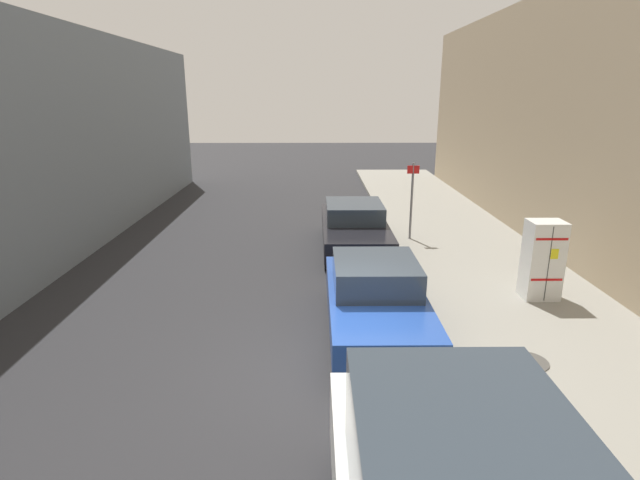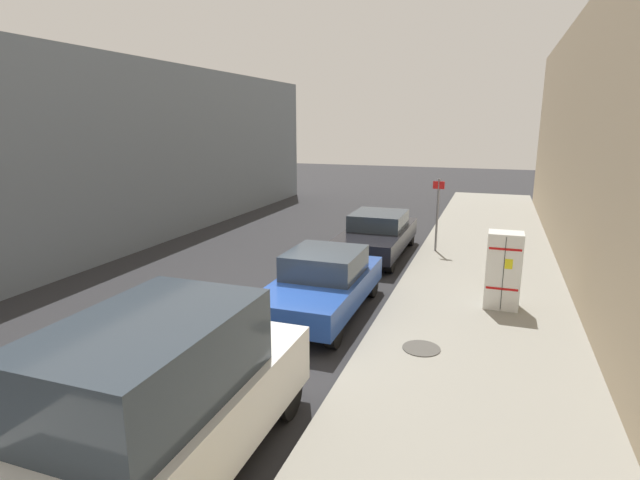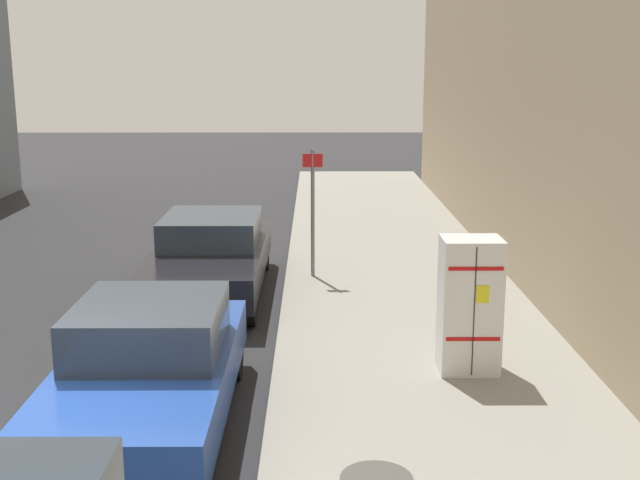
# 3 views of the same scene
# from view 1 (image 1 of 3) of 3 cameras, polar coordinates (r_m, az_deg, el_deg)

# --- Properties ---
(ground_plane) EXTENTS (80.00, 80.00, 0.00)m
(ground_plane) POSITION_cam_1_polar(r_m,az_deg,el_deg) (8.62, 1.57, -14.73)
(ground_plane) COLOR #28282B
(sidewalk_slab) EXTENTS (4.12, 44.00, 0.13)m
(sidewalk_slab) POSITION_cam_1_polar(r_m,az_deg,el_deg) (9.68, 27.82, -12.65)
(sidewalk_slab) COLOR gray
(sidewalk_slab) RESTS_ON ground
(discarded_refrigerator) EXTENTS (0.75, 0.60, 1.73)m
(discarded_refrigerator) POSITION_cam_1_polar(r_m,az_deg,el_deg) (11.84, 24.08, -2.08)
(discarded_refrigerator) COLOR white
(discarded_refrigerator) RESTS_ON sidewalk_slab
(manhole_cover) EXTENTS (0.70, 0.70, 0.02)m
(manhole_cover) POSITION_cam_1_polar(r_m,az_deg,el_deg) (9.29, 22.59, -12.70)
(manhole_cover) COLOR #47443F
(manhole_cover) RESTS_ON sidewalk_slab
(street_sign_post) EXTENTS (0.36, 0.07, 2.35)m
(street_sign_post) POSITION_cam_1_polar(r_m,az_deg,el_deg) (15.44, 10.45, 4.90)
(street_sign_post) COLOR slate
(street_sign_post) RESTS_ON sidewalk_slab
(parked_sedan_dark) EXTENTS (1.86, 4.61, 1.38)m
(parked_sedan_dark) POSITION_cam_1_polar(r_m,az_deg,el_deg) (14.67, 3.95, 1.58)
(parked_sedan_dark) COLOR black
(parked_sedan_dark) RESTS_ON ground
(parked_hatchback_blue) EXTENTS (1.79, 4.19, 1.43)m
(parked_hatchback_blue) POSITION_cam_1_polar(r_m,az_deg,el_deg) (9.60, 6.38, -6.59)
(parked_hatchback_blue) COLOR #23479E
(parked_hatchback_blue) RESTS_ON ground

